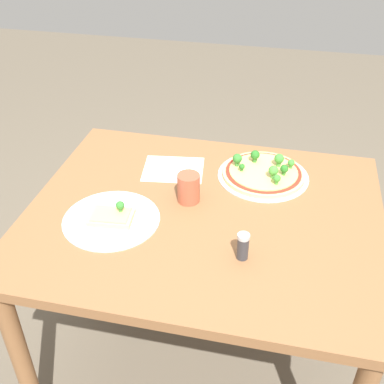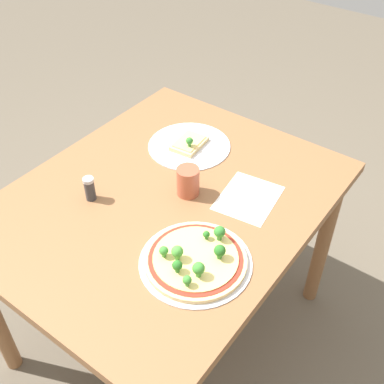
% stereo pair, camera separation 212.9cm
% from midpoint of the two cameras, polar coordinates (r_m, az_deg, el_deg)
% --- Properties ---
extents(ground_plane, '(8.00, 8.00, 0.00)m').
position_cam_midpoint_polar(ground_plane, '(1.88, 20.09, -36.73)').
color(ground_plane, brown).
extents(dining_table, '(1.16, 0.94, 0.76)m').
position_cam_midpoint_polar(dining_table, '(1.27, 27.89, -29.41)').
color(dining_table, brown).
rests_on(dining_table, ground_plane).
extents(pizza_tray_whole, '(0.33, 0.33, 0.07)m').
position_cam_midpoint_polar(pizza_tray_whole, '(1.18, 42.08, -38.17)').
color(pizza_tray_whole, silver).
rests_on(pizza_tray_whole, dining_table).
extents(pizza_tray_slice, '(0.31, 0.31, 0.06)m').
position_cam_midpoint_polar(pizza_tray_slice, '(1.32, 28.02, -15.54)').
color(pizza_tray_slice, silver).
rests_on(pizza_tray_slice, dining_table).
extents(drinking_cup, '(0.08, 0.08, 0.10)m').
position_cam_midpoint_polar(drinking_cup, '(1.18, 33.65, -24.88)').
color(drinking_cup, '#AD5138').
rests_on(drinking_cup, dining_table).
extents(condiment_shaker, '(0.04, 0.04, 0.09)m').
position_cam_midpoint_polar(condiment_shaker, '(1.06, 17.33, -29.57)').
color(condiment_shaker, '#333338').
rests_on(condiment_shaker, dining_table).
extents(paper_menu, '(0.24, 0.21, 0.00)m').
position_cam_midpoint_polar(paper_menu, '(1.33, 41.27, -24.61)').
color(paper_menu, white).
rests_on(paper_menu, dining_table).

